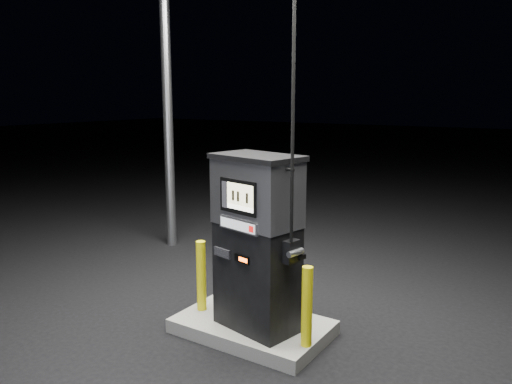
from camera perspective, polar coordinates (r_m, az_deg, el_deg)
The scene contains 5 objects.
ground at distance 5.62m, azimuth -0.39°, elevation -15.82°, with size 80.00×80.00×0.00m, color black.
pump_island at distance 5.58m, azimuth -0.39°, elevation -15.13°, with size 1.60×1.00×0.15m, color slate.
fuel_dispenser at distance 5.07m, azimuth 0.11°, elevation -5.64°, with size 1.04×0.71×3.76m.
bollard_left at distance 5.69m, azimuth -6.27°, elevation -9.49°, with size 0.11×0.11×0.80m, color #FDEF0E.
bollard_right at distance 4.91m, azimuth 5.84°, elevation -12.90°, with size 0.11×0.11×0.80m, color #FDEF0E.
Camera 1 is at (2.77, -4.19, 2.52)m, focal length 35.00 mm.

